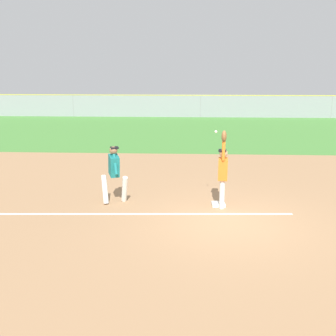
% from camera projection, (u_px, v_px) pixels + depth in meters
% --- Properties ---
extents(ground_plane, '(74.01, 74.01, 0.00)m').
position_uv_depth(ground_plane, '(228.00, 221.00, 10.33)').
color(ground_plane, '#A37A54').
extents(outfield_grass, '(42.95, 14.77, 0.01)m').
position_uv_depth(outfield_grass, '(204.00, 131.00, 25.62)').
color(outfield_grass, '#478438').
rests_on(outfield_grass, ground_plane).
extents(chalk_foul_line, '(11.99, 0.69, 0.01)m').
position_uv_depth(chalk_foul_line, '(76.00, 214.00, 10.81)').
color(chalk_foul_line, white).
rests_on(chalk_foul_line, ground_plane).
extents(first_base, '(0.39, 0.39, 0.08)m').
position_uv_depth(first_base, '(218.00, 204.00, 11.48)').
color(first_base, white).
rests_on(first_base, ground_plane).
extents(fielder, '(0.30, 0.90, 2.28)m').
position_uv_depth(fielder, '(223.00, 170.00, 11.05)').
color(fielder, silver).
rests_on(fielder, ground_plane).
extents(runner, '(0.87, 0.82, 1.72)m').
position_uv_depth(runner, '(114.00, 171.00, 11.49)').
color(runner, white).
rests_on(runner, ground_plane).
extents(baseball, '(0.07, 0.07, 0.07)m').
position_uv_depth(baseball, '(216.00, 132.00, 11.12)').
color(baseball, white).
extents(outfield_fence, '(43.03, 0.08, 1.85)m').
position_uv_depth(outfield_fence, '(200.00, 106.00, 32.55)').
color(outfield_fence, '#93999E').
rests_on(outfield_fence, ground_plane).
extents(parked_car_red, '(4.48, 2.27, 1.25)m').
position_uv_depth(parked_car_red, '(133.00, 105.00, 36.73)').
color(parked_car_red, '#B21E1E').
rests_on(parked_car_red, ground_plane).
extents(parked_car_black, '(4.58, 2.48, 1.25)m').
position_uv_depth(parked_car_black, '(181.00, 106.00, 35.96)').
color(parked_car_black, black).
rests_on(parked_car_black, ground_plane).
extents(parked_car_white, '(4.46, 2.23, 1.25)m').
position_uv_depth(parked_car_white, '(228.00, 106.00, 35.83)').
color(parked_car_white, white).
rests_on(parked_car_white, ground_plane).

